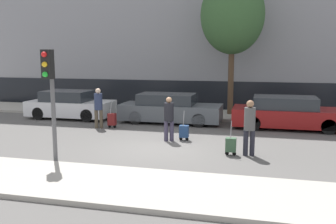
{
  "coord_description": "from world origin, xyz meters",
  "views": [
    {
      "loc": [
        3.27,
        -11.59,
        3.1
      ],
      "look_at": [
        -0.08,
        1.8,
        0.95
      ],
      "focal_mm": 40.0,
      "sensor_mm": 36.0,
      "label": 1
    }
  ],
  "objects": [
    {
      "name": "ground_plane",
      "position": [
        0.0,
        0.0,
        0.0
      ],
      "size": [
        80.0,
        80.0,
        0.0
      ],
      "primitive_type": "plane",
      "color": "#565451"
    },
    {
      "name": "sidewalk_near",
      "position": [
        0.0,
        -3.75,
        0.06
      ],
      "size": [
        28.0,
        2.5,
        0.12
      ],
      "color": "#A39E93",
      "rests_on": "ground_plane"
    },
    {
      "name": "sidewalk_far",
      "position": [
        0.0,
        7.0,
        0.06
      ],
      "size": [
        28.0,
        3.0,
        0.12
      ],
      "color": "#A39E93",
      "rests_on": "ground_plane"
    },
    {
      "name": "parked_car_0",
      "position": [
        -5.73,
        4.75,
        0.63
      ],
      "size": [
        4.04,
        1.86,
        1.33
      ],
      "color": "silver",
      "rests_on": "ground_plane"
    },
    {
      "name": "parked_car_1",
      "position": [
        -0.72,
        4.7,
        0.63
      ],
      "size": [
        4.56,
        1.72,
        1.32
      ],
      "color": "#4C5156",
      "rests_on": "ground_plane"
    },
    {
      "name": "parked_car_2",
      "position": [
        4.39,
        4.61,
        0.63
      ],
      "size": [
        4.62,
        1.88,
        1.34
      ],
      "color": "maroon",
      "rests_on": "ground_plane"
    },
    {
      "name": "pedestrian_left",
      "position": [
        -3.32,
        2.74,
        0.96
      ],
      "size": [
        0.34,
        0.34,
        1.68
      ],
      "rotation": [
        0.0,
        0.0,
        3.46
      ],
      "color": "#4C4233",
      "rests_on": "ground_plane"
    },
    {
      "name": "trolley_left",
      "position": [
        -2.8,
        2.91,
        0.37
      ],
      "size": [
        0.34,
        0.29,
        1.16
      ],
      "color": "maroon",
      "rests_on": "ground_plane"
    },
    {
      "name": "pedestrian_center",
      "position": [
        0.12,
        1.16,
        0.9
      ],
      "size": [
        0.34,
        0.34,
        1.59
      ],
      "rotation": [
        0.0,
        0.0,
        3.52
      ],
      "color": "#383347",
      "rests_on": "ground_plane"
    },
    {
      "name": "trolley_center",
      "position": [
        0.63,
        1.36,
        0.33
      ],
      "size": [
        0.34,
        0.29,
        1.09
      ],
      "color": "navy",
      "rests_on": "ground_plane"
    },
    {
      "name": "pedestrian_right",
      "position": [
        2.97,
        -0.14,
        0.98
      ],
      "size": [
        0.35,
        0.34,
        1.72
      ],
      "rotation": [
        0.0,
        0.0,
        0.19
      ],
      "color": "#23232D",
      "rests_on": "ground_plane"
    },
    {
      "name": "trolley_right",
      "position": [
        2.43,
        -0.25,
        0.33
      ],
      "size": [
        0.34,
        0.29,
        1.09
      ],
      "color": "#335138",
      "rests_on": "ground_plane"
    },
    {
      "name": "traffic_light",
      "position": [
        -2.41,
        -2.37,
        2.31
      ],
      "size": [
        0.28,
        0.47,
        3.22
      ],
      "color": "#515154",
      "rests_on": "ground_plane"
    },
    {
      "name": "parked_bicycle",
      "position": [
        -0.81,
        7.31,
        0.49
      ],
      "size": [
        1.77,
        0.06,
        0.96
      ],
      "color": "black",
      "rests_on": "sidewalk_far"
    },
    {
      "name": "bare_tree_near_crossing",
      "position": [
        1.79,
        7.17,
        4.94
      ],
      "size": [
        3.08,
        3.08,
        6.73
      ],
      "color": "#4C3826",
      "rests_on": "sidewalk_far"
    }
  ]
}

